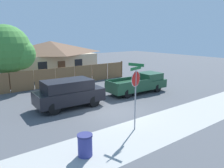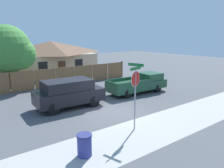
{
  "view_description": "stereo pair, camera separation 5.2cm",
  "coord_description": "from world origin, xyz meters",
  "px_view_note": "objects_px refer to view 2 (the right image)",
  "views": [
    {
      "loc": [
        -8.03,
        -10.89,
        4.87
      ],
      "look_at": [
        0.75,
        0.74,
        1.6
      ],
      "focal_mm": 35.0,
      "sensor_mm": 36.0,
      "label": 1
    },
    {
      "loc": [
        -7.98,
        -10.92,
        4.87
      ],
      "look_at": [
        0.75,
        0.74,
        1.6
      ],
      "focal_mm": 35.0,
      "sensor_mm": 36.0,
      "label": 2
    }
  ],
  "objects_px": {
    "red_suv": "(69,93)",
    "stop_sign": "(135,85)",
    "house": "(51,58)",
    "oak_tree": "(9,50)",
    "orange_pickup": "(139,83)",
    "trash_bin": "(85,145)"
  },
  "relations": [
    {
      "from": "house",
      "to": "stop_sign",
      "type": "relative_size",
      "value": 2.98
    },
    {
      "from": "red_suv",
      "to": "trash_bin",
      "type": "distance_m",
      "value": 6.51
    },
    {
      "from": "oak_tree",
      "to": "stop_sign",
      "type": "bearing_deg",
      "value": -77.29
    },
    {
      "from": "orange_pickup",
      "to": "trash_bin",
      "type": "distance_m",
      "value": 10.76
    },
    {
      "from": "house",
      "to": "stop_sign",
      "type": "distance_m",
      "value": 18.49
    },
    {
      "from": "orange_pickup",
      "to": "trash_bin",
      "type": "height_order",
      "value": "orange_pickup"
    },
    {
      "from": "orange_pickup",
      "to": "red_suv",
      "type": "bearing_deg",
      "value": -177.3
    },
    {
      "from": "stop_sign",
      "to": "trash_bin",
      "type": "height_order",
      "value": "stop_sign"
    },
    {
      "from": "oak_tree",
      "to": "house",
      "type": "bearing_deg",
      "value": 40.84
    },
    {
      "from": "red_suv",
      "to": "stop_sign",
      "type": "bearing_deg",
      "value": -75.54
    },
    {
      "from": "stop_sign",
      "to": "trash_bin",
      "type": "distance_m",
      "value": 3.96
    },
    {
      "from": "red_suv",
      "to": "stop_sign",
      "type": "relative_size",
      "value": 1.34
    },
    {
      "from": "oak_tree",
      "to": "orange_pickup",
      "type": "xyz_separation_m",
      "value": [
        8.48,
        -7.85,
        -2.74
      ]
    },
    {
      "from": "red_suv",
      "to": "orange_pickup",
      "type": "height_order",
      "value": "red_suv"
    },
    {
      "from": "red_suv",
      "to": "trash_bin",
      "type": "bearing_deg",
      "value": -107.75
    },
    {
      "from": "red_suv",
      "to": "stop_sign",
      "type": "xyz_separation_m",
      "value": [
        1.11,
        -5.39,
        1.37
      ]
    },
    {
      "from": "house",
      "to": "red_suv",
      "type": "height_order",
      "value": "house"
    },
    {
      "from": "orange_pickup",
      "to": "trash_bin",
      "type": "xyz_separation_m",
      "value": [
        -8.88,
        -6.06,
        -0.32
      ]
    },
    {
      "from": "red_suv",
      "to": "oak_tree",
      "type": "bearing_deg",
      "value": 106.26
    },
    {
      "from": "oak_tree",
      "to": "orange_pickup",
      "type": "bearing_deg",
      "value": -42.78
    },
    {
      "from": "oak_tree",
      "to": "red_suv",
      "type": "bearing_deg",
      "value": -76.56
    },
    {
      "from": "red_suv",
      "to": "orange_pickup",
      "type": "relative_size",
      "value": 0.86
    }
  ]
}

